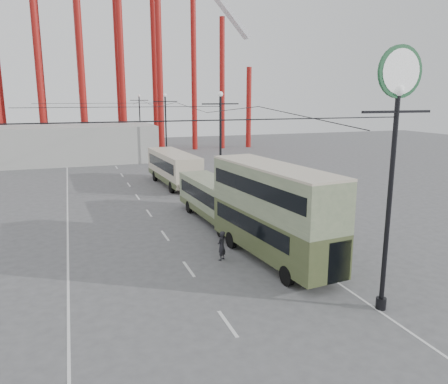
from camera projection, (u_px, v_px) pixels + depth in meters
name	position (u px, v px, depth m)	size (l,w,h in m)	color
ground	(233.00, 299.00, 19.59)	(160.00, 160.00, 0.00)	#505053
road_markings	(143.00, 202.00, 37.46)	(12.52, 120.00, 0.01)	silver
lamp_post_near	(396.00, 123.00, 16.98)	(3.20, 0.44, 10.80)	black
lamp_post_mid	(220.00, 147.00, 37.00)	(3.20, 0.44, 9.32)	black
lamp_post_far	(166.00, 130.00, 57.27)	(3.20, 0.44, 9.32)	black
lamp_post_distant	(140.00, 121.00, 77.54)	(3.20, 0.44, 9.32)	black
roller_coaster	(87.00, 3.00, 66.31)	(52.95, 5.00, 55.48)	maroon
fairground_shed	(73.00, 144.00, 60.40)	(22.00, 10.00, 5.00)	#A6A7A2
double_decker_bus	(273.00, 208.00, 23.59)	(3.57, 10.10, 5.31)	#3D4826
single_decker_green	(216.00, 199.00, 31.40)	(2.94, 10.42, 2.91)	#687757
single_decker_cream	(174.00, 167.00, 44.36)	(3.32, 10.95, 3.37)	#C2B59C
pedestrian	(222.00, 246.00, 24.06)	(0.61, 0.40, 1.66)	black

